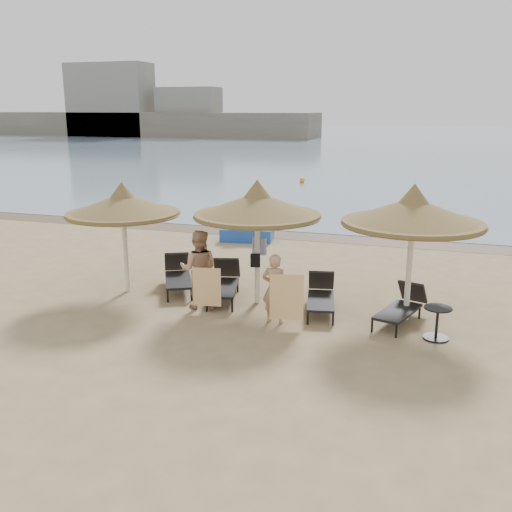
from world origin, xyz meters
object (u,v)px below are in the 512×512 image
Objects in this scene: palapa_right at (413,212)px; palapa_left at (123,205)px; lounger_far_left at (178,275)px; lounger_near_left at (224,282)px; person_left at (199,263)px; pedal_boat at (247,231)px; lounger_far_right at (402,306)px; palapa_center at (257,206)px; person_right at (275,283)px; lounger_near_right at (321,295)px; side_table at (437,324)px.

palapa_left is at bearing -178.85° from palapa_right.
palapa_right is at bearing -31.72° from lounger_far_left.
person_left is at bearing -123.57° from lounger_near_left.
lounger_near_left is at bearing 177.64° from palapa_right.
person_left is 7.52m from pedal_boat.
palapa_right is 2.18m from lounger_far_right.
palapa_center is at bearing -77.78° from pedal_boat.
person_right is at bearing 155.29° from person_left.
person_right is at bearing -13.00° from palapa_left.
palapa_center is 1.59× the size of lounger_near_right.
person_right is (-2.79, -0.98, 0.57)m from lounger_far_right.
palapa_right is at bearing 124.19° from side_table.
palapa_right is at bearing -0.83° from palapa_center.
palapa_right reaches higher than side_table.
lounger_far_right is (-0.09, -0.18, -2.17)m from palapa_right.
person_right is (1.75, -1.36, 0.54)m from lounger_near_left.
palapa_center is 1.52× the size of lounger_far_left.
palapa_left is 0.95× the size of palapa_center.
lounger_near_right is 1.96m from lounger_far_right.
person_left is (1.15, -1.17, 0.73)m from lounger_far_left.
palapa_left is 1.32× the size of person_left.
person_left reaches higher than person_right.
lounger_near_left reaches higher than side_table.
side_table is at bearing -27.53° from lounger_near_left.
lounger_near_left reaches higher than lounger_far_right.
palapa_right reaches higher than pedal_boat.
palapa_left is at bearing -176.84° from palapa_center.
lounger_far_right is 4.94m from person_left.
lounger_far_left is at bearing 170.49° from palapa_center.
person_left is at bearing -72.99° from lounger_far_left.
lounger_near_right reaches higher than side_table.
palapa_left is 2.72m from person_left.
lounger_far_left is 6.04m from lounger_far_right.
palapa_left is 8.29m from side_table.
person_left is 1.11× the size of pedal_boat.
pedal_boat is at bearing -92.57° from person_left.
person_left is at bearing -88.95° from pedal_boat.
lounger_far_left is 1.06× the size of lounger_far_right.
person_right reaches higher than lounger_near_left.
palapa_right is (7.30, 0.15, 0.18)m from palapa_left.
person_left is (2.36, -0.57, -1.23)m from palapa_left.
person_left reaches higher than pedal_boat.
person_right reaches higher than lounger_near_right.
pedal_boat is at bearing 80.89° from palapa_left.
palapa_center reaches higher than lounger_far_right.
lounger_far_left is at bearing -97.62° from pedal_boat.
lounger_far_right is at bearing -3.75° from palapa_center.
palapa_center is (3.62, 0.20, 0.14)m from palapa_left.
palapa_left is at bearing 172.47° from lounger_near_left.
person_left is (-1.26, -0.77, -1.36)m from palapa_center.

